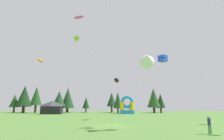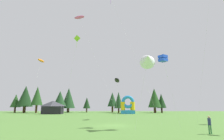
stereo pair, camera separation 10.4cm
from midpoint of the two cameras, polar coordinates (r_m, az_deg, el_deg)
The scene contains 20 objects.
ground_plane at distance 26.38m, azimuth 0.02°, elevation -17.01°, with size 120.00×120.00×0.00m, color #548438.
kite_white_delta at distance 22.61m, azimuth 10.94°, elevation 3.39°, with size 2.79×2.30×9.43m.
kite_black_parafoil at distance 37.18m, azimuth 1.34°, elevation -3.26°, with size 1.30×3.40×8.34m.
kite_orange_parafoil at distance 53.97m, azimuth -21.58°, elevation 2.76°, with size 1.50×7.09×15.44m.
kite_pink_parafoil at distance 54.63m, azimuth -10.42°, elevation 15.95°, with size 12.42×3.59×27.89m.
kite_lime_diamond at distance 40.38m, azimuth -11.21°, elevation 9.46°, with size 3.52×3.57×17.38m.
kite_blue_box at distance 24.06m, azimuth 15.49°, elevation 3.47°, with size 2.82×2.16×9.02m.
person_midfield at distance 20.99m, azimuth 28.05°, elevation -14.49°, with size 0.37×0.37×1.74m.
inflatable_yellow_castle at distance 61.35m, azimuth 4.68°, elevation -11.56°, with size 4.41×4.60×5.87m.
festival_tent at distance 61.96m, azimuth -18.37°, elevation -11.06°, with size 6.16×3.41×4.14m.
tree_row_0 at distance 78.47m, azimuth -28.25°, elevation -8.52°, with size 3.68×3.68×6.80m.
tree_row_1 at distance 76.33m, azimuth -25.81°, elevation -7.42°, with size 5.71×5.71×9.98m.
tree_row_2 at distance 72.01m, azimuth -22.69°, elevation -7.50°, with size 4.12×4.12×9.52m.
tree_row_3 at distance 70.63m, azimuth -16.29°, elevation -8.64°, with size 4.62×4.62×7.92m.
tree_row_4 at distance 74.08m, azimuth -13.76°, elevation -8.52°, with size 5.26×5.26×9.49m.
tree_row_5 at distance 72.03m, azimuth -8.19°, elevation -10.17°, with size 2.78×2.78×5.78m.
tree_row_6 at distance 71.68m, azimuth -0.15°, elevation -9.24°, with size 3.85×3.85×7.67m.
tree_row_7 at distance 66.69m, azimuth 1.80°, elevation -9.44°, with size 3.26×3.26×7.45m.
tree_row_8 at distance 69.87m, azimuth 12.89°, elevation -8.52°, with size 4.88×4.88×8.96m.
tree_row_9 at distance 70.82m, azimuth 14.95°, elevation -9.33°, with size 3.43×3.43×6.99m.
Camera 1 is at (-0.21, -26.23, 2.79)m, focal length 29.14 mm.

